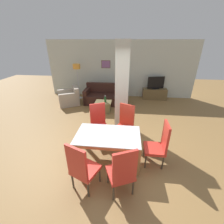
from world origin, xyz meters
The scene contains 16 objects.
ground_plane centered at (0.00, 0.00, 0.00)m, with size 18.00×18.00×0.00m, color olive.
back_wall centered at (0.00, 4.73, 1.35)m, with size 7.20×0.09×2.70m.
divider_pillar centered at (0.23, 1.61, 1.35)m, with size 0.40×0.28×2.70m.
dining_table centered at (0.00, 0.00, 0.57)m, with size 1.49×0.91×0.72m.
dining_chair_head_right centered at (1.16, 0.00, 0.56)m, with size 0.46×0.46×1.09m.
dining_chair_near_right centered at (0.37, -0.87, 0.56)m, with size 0.60×0.60×1.09m.
dining_chair_near_left centered at (-0.37, -0.86, 0.56)m, with size 0.61×0.61×1.09m.
dining_chair_far_left centered at (-0.37, 0.83, 0.56)m, with size 0.61×0.61×1.09m.
dining_chair_far_right centered at (0.37, 0.86, 0.56)m, with size 0.60×0.60×1.09m.
sofa centered at (-0.55, 3.67, 0.29)m, with size 1.96×0.89×0.86m.
armchair centered at (-2.20, 3.33, 0.28)m, with size 1.13×1.12×0.79m.
coffee_table centered at (-0.54, 2.66, 0.23)m, with size 0.64×0.48×0.45m.
bottle centered at (-0.45, 2.61, 0.55)m, with size 0.08×0.08×0.27m.
tv_stand centered at (1.74, 4.45, 0.26)m, with size 1.15×0.40×0.51m.
tv_screen centered at (1.74, 4.45, 0.80)m, with size 0.80×0.26×0.59m.
floor_lamp centered at (-2.01, 4.15, 1.41)m, with size 0.34×0.34×1.67m.
Camera 1 is at (0.40, -2.82, 2.67)m, focal length 24.00 mm.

